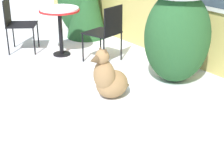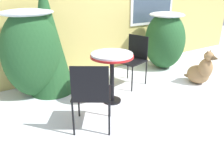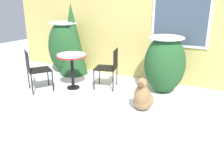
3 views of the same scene
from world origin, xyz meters
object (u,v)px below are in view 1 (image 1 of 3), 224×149
(patio_chair_near_table, at_px, (106,30))
(dog, at_px, (109,79))
(patio_table, at_px, (60,15))
(patio_chair_far_side, at_px, (17,22))

(patio_chair_near_table, bearing_deg, dog, 41.07)
(patio_table, xyz_separation_m, patio_chair_near_table, (0.73, 0.41, -0.16))
(dog, bearing_deg, patio_chair_near_table, 140.73)
(patio_table, xyz_separation_m, dog, (1.80, -0.31, -0.43))
(patio_chair_far_side, relative_size, dog, 1.34)
(patio_chair_far_side, bearing_deg, dog, -142.42)
(patio_table, bearing_deg, patio_chair_far_side, -141.45)
(patio_chair_far_side, distance_m, dog, 2.44)
(dog, bearing_deg, patio_table, 164.70)
(patio_chair_near_table, bearing_deg, patio_table, -75.90)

